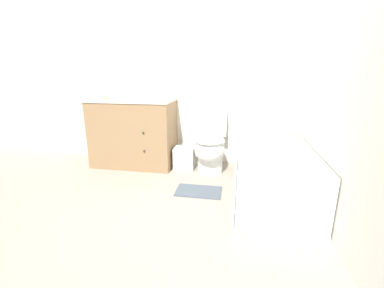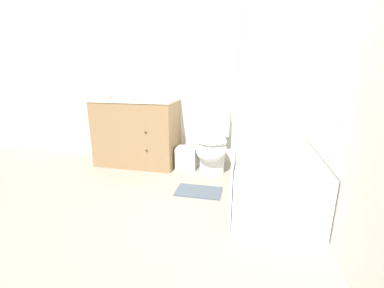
{
  "view_description": "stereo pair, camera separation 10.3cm",
  "coord_description": "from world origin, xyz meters",
  "px_view_note": "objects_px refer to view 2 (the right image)",
  "views": [
    {
      "loc": [
        0.56,
        -1.58,
        1.22
      ],
      "look_at": [
        0.14,
        0.8,
        0.53
      ],
      "focal_mm": 24.0,
      "sensor_mm": 36.0,
      "label": 1
    },
    {
      "loc": [
        0.66,
        -1.56,
        1.22
      ],
      "look_at": [
        0.14,
        0.8,
        0.53
      ],
      "focal_mm": 24.0,
      "sensor_mm": 36.0,
      "label": 2
    }
  ],
  "objects_px": {
    "vanity_cabinet": "(137,131)",
    "tissue_box": "(149,94)",
    "bathtub": "(273,170)",
    "wastebasket": "(187,158)",
    "sink_faucet": "(141,94)",
    "soap_dispenser": "(167,94)",
    "toilet": "(213,145)",
    "bath_towel_folded": "(262,157)",
    "hand_towel_folded": "(102,97)",
    "bath_mat": "(199,191)"
  },
  "relations": [
    {
      "from": "soap_dispenser",
      "to": "bath_mat",
      "type": "relative_size",
      "value": 0.31
    },
    {
      "from": "vanity_cabinet",
      "to": "tissue_box",
      "type": "xyz_separation_m",
      "value": [
        0.14,
        0.13,
        0.48
      ]
    },
    {
      "from": "tissue_box",
      "to": "bathtub",
      "type": "bearing_deg",
      "value": -22.36
    },
    {
      "from": "vanity_cabinet",
      "to": "tissue_box",
      "type": "height_order",
      "value": "tissue_box"
    },
    {
      "from": "toilet",
      "to": "hand_towel_folded",
      "type": "relative_size",
      "value": 3.6
    },
    {
      "from": "vanity_cabinet",
      "to": "bath_towel_folded",
      "type": "bearing_deg",
      "value": -31.2
    },
    {
      "from": "toilet",
      "to": "bathtub",
      "type": "xyz_separation_m",
      "value": [
        0.68,
        -0.42,
        -0.1
      ]
    },
    {
      "from": "bath_towel_folded",
      "to": "tissue_box",
      "type": "bearing_deg",
      "value": 142.78
    },
    {
      "from": "vanity_cabinet",
      "to": "hand_towel_folded",
      "type": "height_order",
      "value": "hand_towel_folded"
    },
    {
      "from": "soap_dispenser",
      "to": "wastebasket",
      "type": "bearing_deg",
      "value": -3.43
    },
    {
      "from": "wastebasket",
      "to": "hand_towel_folded",
      "type": "distance_m",
      "value": 1.32
    },
    {
      "from": "bath_towel_folded",
      "to": "vanity_cabinet",
      "type": "bearing_deg",
      "value": 148.8
    },
    {
      "from": "bathtub",
      "to": "soap_dispenser",
      "type": "distance_m",
      "value": 1.52
    },
    {
      "from": "sink_faucet",
      "to": "hand_towel_folded",
      "type": "bearing_deg",
      "value": -140.97
    },
    {
      "from": "vanity_cabinet",
      "to": "bath_mat",
      "type": "height_order",
      "value": "vanity_cabinet"
    },
    {
      "from": "sink_faucet",
      "to": "tissue_box",
      "type": "relative_size",
      "value": 1.0
    },
    {
      "from": "bathtub",
      "to": "wastebasket",
      "type": "xyz_separation_m",
      "value": [
        -1.02,
        0.47,
        -0.11
      ]
    },
    {
      "from": "sink_faucet",
      "to": "bath_mat",
      "type": "bearing_deg",
      "value": -41.65
    },
    {
      "from": "vanity_cabinet",
      "to": "soap_dispenser",
      "type": "height_order",
      "value": "soap_dispenser"
    },
    {
      "from": "vanity_cabinet",
      "to": "hand_towel_folded",
      "type": "distance_m",
      "value": 0.61
    },
    {
      "from": "toilet",
      "to": "tissue_box",
      "type": "xyz_separation_m",
      "value": [
        -0.88,
        0.22,
        0.58
      ]
    },
    {
      "from": "wastebasket",
      "to": "soap_dispenser",
      "type": "bearing_deg",
      "value": 176.57
    },
    {
      "from": "bathtub",
      "to": "wastebasket",
      "type": "height_order",
      "value": "bathtub"
    },
    {
      "from": "vanity_cabinet",
      "to": "toilet",
      "type": "xyz_separation_m",
      "value": [
        1.02,
        -0.09,
        -0.1
      ]
    },
    {
      "from": "soap_dispenser",
      "to": "bath_towel_folded",
      "type": "relative_size",
      "value": 0.5
    },
    {
      "from": "bathtub",
      "to": "toilet",
      "type": "bearing_deg",
      "value": 148.31
    },
    {
      "from": "toilet",
      "to": "soap_dispenser",
      "type": "height_order",
      "value": "soap_dispenser"
    },
    {
      "from": "soap_dispenser",
      "to": "sink_faucet",
      "type": "bearing_deg",
      "value": 155.01
    },
    {
      "from": "bathtub",
      "to": "bath_towel_folded",
      "type": "height_order",
      "value": "bath_towel_folded"
    },
    {
      "from": "bath_mat",
      "to": "sink_faucet",
      "type": "bearing_deg",
      "value": 138.35
    },
    {
      "from": "wastebasket",
      "to": "hand_towel_folded",
      "type": "xyz_separation_m",
      "value": [
        -1.07,
        -0.1,
        0.76
      ]
    },
    {
      "from": "tissue_box",
      "to": "bath_towel_folded",
      "type": "xyz_separation_m",
      "value": [
        1.41,
        -1.07,
        -0.4
      ]
    },
    {
      "from": "sink_faucet",
      "to": "bath_towel_folded",
      "type": "xyz_separation_m",
      "value": [
        1.56,
        -1.12,
        -0.39
      ]
    },
    {
      "from": "soap_dispenser",
      "to": "bath_towel_folded",
      "type": "height_order",
      "value": "soap_dispenser"
    },
    {
      "from": "bathtub",
      "to": "hand_towel_folded",
      "type": "bearing_deg",
      "value": 169.82
    },
    {
      "from": "toilet",
      "to": "hand_towel_folded",
      "type": "xyz_separation_m",
      "value": [
        -1.41,
        -0.04,
        0.56
      ]
    },
    {
      "from": "tissue_box",
      "to": "hand_towel_folded",
      "type": "distance_m",
      "value": 0.59
    },
    {
      "from": "sink_faucet",
      "to": "soap_dispenser",
      "type": "bearing_deg",
      "value": -24.99
    },
    {
      "from": "toilet",
      "to": "bath_towel_folded",
      "type": "height_order",
      "value": "toilet"
    },
    {
      "from": "tissue_box",
      "to": "bath_mat",
      "type": "distance_m",
      "value": 1.48
    },
    {
      "from": "tissue_box",
      "to": "hand_towel_folded",
      "type": "bearing_deg",
      "value": -153.42
    },
    {
      "from": "tissue_box",
      "to": "bath_towel_folded",
      "type": "bearing_deg",
      "value": -37.22
    },
    {
      "from": "toilet",
      "to": "wastebasket",
      "type": "relative_size",
      "value": 2.77
    },
    {
      "from": "bath_mat",
      "to": "hand_towel_folded",
      "type": "bearing_deg",
      "value": 158.04
    },
    {
      "from": "bathtub",
      "to": "tissue_box",
      "type": "xyz_separation_m",
      "value": [
        -1.56,
        0.64,
        0.68
      ]
    },
    {
      "from": "vanity_cabinet",
      "to": "toilet",
      "type": "distance_m",
      "value": 1.03
    },
    {
      "from": "bath_mat",
      "to": "toilet",
      "type": "bearing_deg",
      "value": 84.84
    },
    {
      "from": "vanity_cabinet",
      "to": "toilet",
      "type": "bearing_deg",
      "value": -5.05
    },
    {
      "from": "hand_towel_folded",
      "to": "tissue_box",
      "type": "bearing_deg",
      "value": 26.58
    },
    {
      "from": "wastebasket",
      "to": "tissue_box",
      "type": "relative_size",
      "value": 1.94
    }
  ]
}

